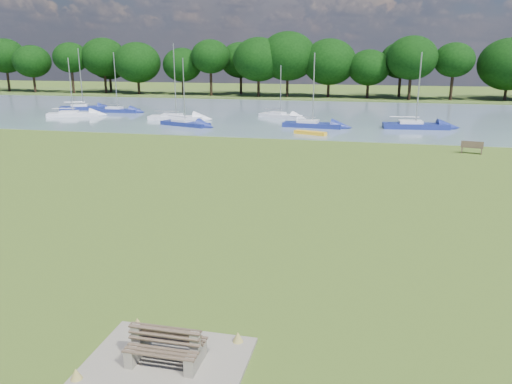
% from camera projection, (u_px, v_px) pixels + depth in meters
% --- Properties ---
extents(ground, '(220.00, 220.00, 0.00)m').
position_uv_depth(ground, '(270.00, 209.00, 26.32)').
color(ground, '#596529').
extents(river, '(220.00, 40.00, 0.10)m').
position_uv_depth(river, '(331.00, 116.00, 65.79)').
color(river, slate).
rests_on(river, ground).
extents(far_bank, '(220.00, 20.00, 0.40)m').
position_uv_depth(far_bank, '(344.00, 97.00, 93.98)').
color(far_bank, '#4C6626').
rests_on(far_bank, ground).
extents(concrete_pad, '(4.20, 3.20, 0.10)m').
position_uv_depth(concrete_pad, '(167.00, 362.00, 13.15)').
color(concrete_pad, gray).
rests_on(concrete_pad, ground).
extents(bench_pair, '(1.96, 1.16, 1.05)m').
position_uv_depth(bench_pair, '(166.00, 346.00, 13.02)').
color(bench_pair, gray).
rests_on(bench_pair, concrete_pad).
extents(riverbank_bench, '(1.78, 0.85, 1.05)m').
position_uv_depth(riverbank_bench, '(472.00, 147.00, 40.61)').
color(riverbank_bench, brown).
rests_on(riverbank_bench, ground).
extents(kayak, '(3.43, 1.90, 0.34)m').
position_uv_depth(kayak, '(310.00, 133.00, 50.07)').
color(kayak, yellow).
rests_on(kayak, river).
extents(tree_line, '(132.26, 9.30, 11.25)m').
position_uv_depth(tree_line, '(319.00, 61.00, 89.40)').
color(tree_line, black).
rests_on(tree_line, far_bank).
extents(sailboat_0, '(6.52, 4.07, 8.56)m').
position_uv_depth(sailboat_0, '(83.00, 106.00, 71.90)').
color(sailboat_0, navy).
rests_on(sailboat_0, river).
extents(sailboat_1, '(5.86, 3.70, 6.45)m').
position_uv_depth(sailboat_1, '(280.00, 114.00, 63.22)').
color(sailboat_1, silver).
rests_on(sailboat_1, river).
extents(sailboat_2, '(6.62, 3.94, 7.33)m').
position_uv_depth(sailboat_2, '(73.00, 113.00, 64.38)').
color(sailboat_2, silver).
rests_on(sailboat_2, river).
extents(sailboat_3, '(6.01, 1.70, 8.03)m').
position_uv_depth(sailboat_3, '(117.00, 109.00, 68.87)').
color(sailboat_3, navy).
rests_on(sailboat_3, river).
extents(sailboat_4, '(6.89, 2.42, 9.04)m').
position_uv_depth(sailboat_4, '(176.00, 116.00, 61.12)').
color(sailboat_4, silver).
rests_on(sailboat_4, river).
extents(sailboat_6, '(7.07, 2.63, 8.00)m').
position_uv_depth(sailboat_6, '(415.00, 124.00, 53.86)').
color(sailboat_6, navy).
rests_on(sailboat_6, river).
extents(sailboat_8, '(6.64, 2.45, 7.95)m').
position_uv_depth(sailboat_8, '(312.00, 123.00, 54.90)').
color(sailboat_8, navy).
rests_on(sailboat_8, river).
extents(sailboat_9, '(6.20, 3.58, 7.40)m').
position_uv_depth(sailboat_9, '(185.00, 122.00, 56.10)').
color(sailboat_9, navy).
rests_on(sailboat_9, river).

